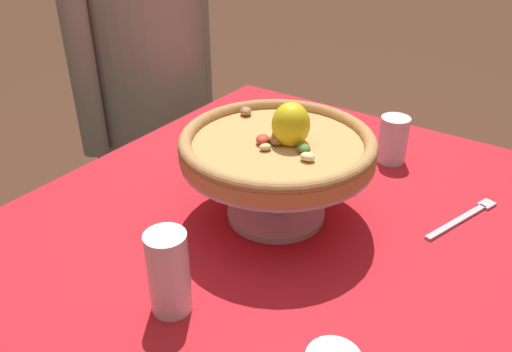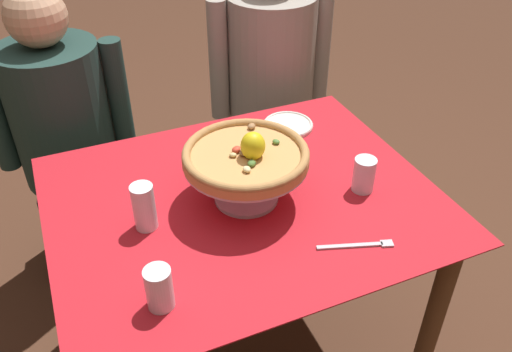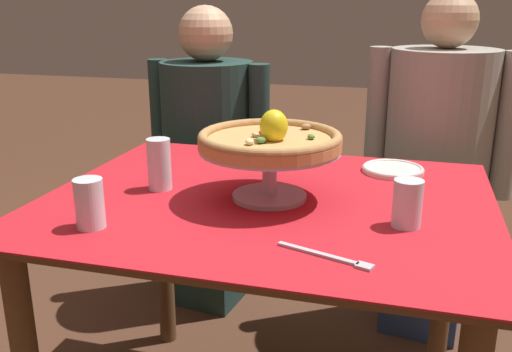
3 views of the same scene
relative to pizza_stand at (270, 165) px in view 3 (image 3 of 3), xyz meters
The scene contains 10 objects.
dining_table 0.20m from the pizza_stand, 133.18° to the left, with size 1.12×0.91×0.74m.
pizza_stand is the anchor object (origin of this frame).
pizza 0.07m from the pizza_stand, 47.68° to the right, with size 0.35×0.35×0.10m.
water_glass_side_left 0.30m from the pizza_stand, behind, with size 0.06×0.06×0.14m.
water_glass_side_right 0.35m from the pizza_stand, 15.93° to the right, with size 0.07×0.07×0.11m.
water_glass_front_left 0.44m from the pizza_stand, 139.01° to the right, with size 0.06×0.06×0.11m.
side_plate 0.44m from the pizza_stand, 47.55° to the left, with size 0.18×0.18×0.02m.
dinner_fork 0.37m from the pizza_stand, 56.99° to the right, with size 0.20×0.08×0.01m.
diner_left 0.91m from the pizza_stand, 120.47° to the left, with size 0.52×0.41×1.20m.
diner_right 0.91m from the pizza_stand, 60.92° to the left, with size 0.53×0.42×1.25m.
Camera 3 is at (0.33, -1.30, 1.22)m, focal length 39.32 mm.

